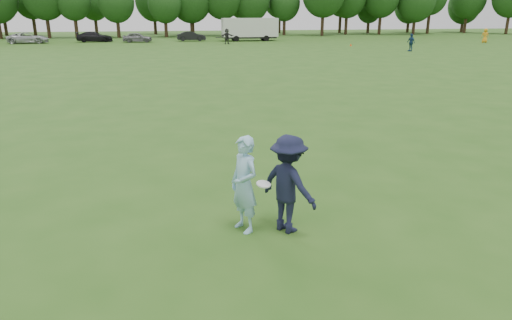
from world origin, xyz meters
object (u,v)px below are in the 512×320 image
object	(u,v)px
field_cone	(351,45)
defender	(288,184)
car_c	(28,38)
player_far_d	(227,36)
thrower	(244,185)
car_e	(137,37)
cargo_trailer	(250,28)
player_far_b	(411,42)
car_f	(191,36)
car_d	(94,37)
player_far_c	(485,36)

from	to	relation	value
field_cone	defender	bearing A→B (deg)	-113.72
car_c	field_cone	size ratio (longest dim) A/B	17.28
defender	player_far_d	distance (m)	53.96
thrower	field_cone	xyz separation A→B (m)	(21.53, 46.99, -0.78)
car_c	car_e	bearing A→B (deg)	-95.31
player_far_d	car_e	distance (m)	13.11
cargo_trailer	defender	bearing A→B (deg)	-99.76
player_far_b	car_f	bearing A→B (deg)	-149.01
thrower	player_far_d	world-z (taller)	player_far_d
defender	car_d	bearing A→B (deg)	-24.28
defender	cargo_trailer	distance (m)	60.96
cargo_trailer	car_e	bearing A→B (deg)	-177.94
player_far_d	car_d	distance (m)	19.45
player_far_d	car_d	bearing A→B (deg)	133.36
defender	player_far_c	world-z (taller)	player_far_c
player_far_c	field_cone	world-z (taller)	player_far_c
player_far_d	car_f	xyz separation A→B (m)	(-4.18, 7.55, -0.31)
defender	player_far_c	distance (m)	64.42
defender	car_c	bearing A→B (deg)	-16.62
car_f	car_d	bearing A→B (deg)	89.80
player_far_d	field_cone	world-z (taller)	player_far_d
player_far_b	cargo_trailer	world-z (taller)	cargo_trailer
defender	car_d	xyz separation A→B (m)	(-11.59, 61.71, -0.24)
player_far_c	car_f	size ratio (longest dim) A/B	0.46
player_far_c	car_e	bearing A→B (deg)	7.12
car_d	thrower	bearing A→B (deg)	-175.15
cargo_trailer	field_cone	bearing A→B (deg)	-51.17
player_far_b	car_c	xyz separation A→B (m)	(-43.75, 21.58, -0.20)
thrower	cargo_trailer	bearing A→B (deg)	143.91
field_cone	cargo_trailer	xyz separation A→B (m)	(-10.39, 12.91, 1.63)
car_e	player_far_c	bearing A→B (deg)	-98.73
player_far_b	car_f	size ratio (longest dim) A/B	0.44
player_far_b	car_d	distance (m)	42.45
player_far_b	player_far_d	xyz separation A→B (m)	(-17.81, 15.17, 0.07)
player_far_c	car_d	world-z (taller)	player_far_c
car_c	field_cone	world-z (taller)	car_c
player_far_c	field_cone	distance (m)	20.60
car_d	car_e	xyz separation A→B (m)	(5.97, -2.21, -0.03)
thrower	defender	world-z (taller)	defender
player_far_c	car_f	bearing A→B (deg)	2.65
player_far_d	field_cone	size ratio (longest dim) A/B	6.60
car_e	player_far_b	bearing A→B (deg)	-122.22
defender	car_c	xyz separation A→B (m)	(-19.84, 60.02, -0.23)
thrower	car_d	xyz separation A→B (m)	(-10.78, 61.54, -0.22)
car_d	cargo_trailer	distance (m)	22.00
player_far_b	cargo_trailer	size ratio (longest dim) A/B	0.20
thrower	player_far_c	distance (m)	64.81
player_far_c	field_cone	size ratio (longest dim) A/B	6.35
player_far_c	car_d	bearing A→B (deg)	6.14
car_c	car_e	xyz separation A→B (m)	(14.22, -0.51, -0.05)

